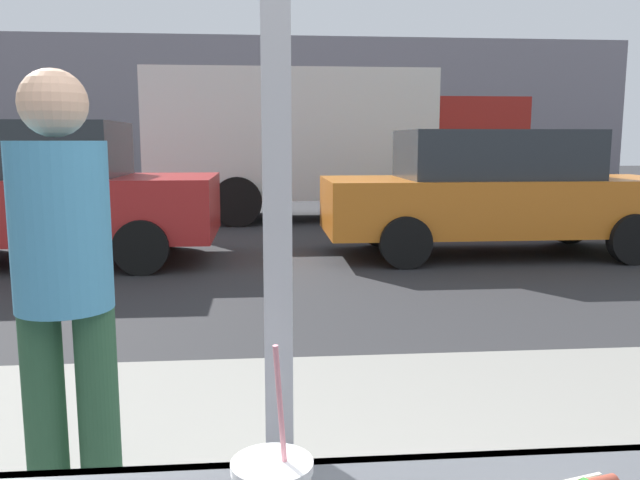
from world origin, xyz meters
name	(u,v)px	position (x,y,z in m)	size (l,w,h in m)	color
ground_plane	(265,250)	(0.00, 8.00, 0.00)	(60.00, 60.00, 0.00)	#2D2D30
sidewalk_strip	(272,478)	(0.00, 1.60, 0.07)	(16.00, 2.80, 0.14)	gray
building_facade_far	(262,111)	(0.00, 23.92, 2.68)	(28.00, 1.20, 5.35)	gray
parked_car_red	(45,192)	(-2.77, 7.40, 0.90)	(4.16, 2.07, 1.78)	red
parked_car_orange	(496,192)	(3.12, 7.40, 0.86)	(4.68, 1.90, 1.68)	orange
box_truck	(328,139)	(1.27, 11.76, 1.57)	(7.12, 2.44, 2.85)	silver
pedestrian	(64,281)	(-0.69, 1.13, 1.07)	(0.32, 0.32, 1.63)	#264B33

